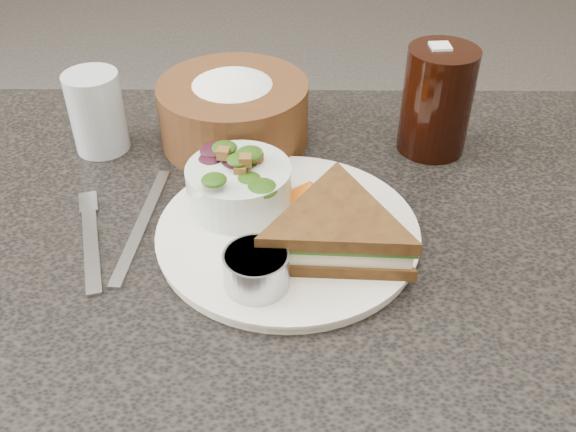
{
  "coord_description": "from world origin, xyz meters",
  "views": [
    {
      "loc": [
        0.04,
        -0.55,
        1.21
      ],
      "look_at": [
        0.04,
        -0.0,
        0.78
      ],
      "focal_mm": 40.0,
      "sensor_mm": 36.0,
      "label": 1
    }
  ],
  "objects_px": {
    "dressing_ramekin": "(256,270)",
    "bread_basket": "(233,102)",
    "dinner_plate": "(288,233)",
    "water_glass": "(97,112)",
    "cola_glass": "(437,97)",
    "sandwich": "(337,231)",
    "dining_table": "(262,427)",
    "salad_bowl": "(239,179)"
  },
  "relations": [
    {
      "from": "sandwich",
      "to": "dressing_ramekin",
      "type": "relative_size",
      "value": 2.85
    },
    {
      "from": "dinner_plate",
      "to": "water_glass",
      "type": "height_order",
      "value": "water_glass"
    },
    {
      "from": "dining_table",
      "to": "bread_basket",
      "type": "distance_m",
      "value": 0.48
    },
    {
      "from": "sandwich",
      "to": "cola_glass",
      "type": "bearing_deg",
      "value": 60.92
    },
    {
      "from": "dining_table",
      "to": "bread_basket",
      "type": "xyz_separation_m",
      "value": [
        -0.04,
        0.2,
        0.43
      ]
    },
    {
      "from": "dining_table",
      "to": "cola_glass",
      "type": "distance_m",
      "value": 0.54
    },
    {
      "from": "water_glass",
      "to": "dressing_ramekin",
      "type": "bearing_deg",
      "value": -51.31
    },
    {
      "from": "sandwich",
      "to": "bread_basket",
      "type": "relative_size",
      "value": 0.94
    },
    {
      "from": "salad_bowl",
      "to": "bread_basket",
      "type": "distance_m",
      "value": 0.17
    },
    {
      "from": "dinner_plate",
      "to": "salad_bowl",
      "type": "xyz_separation_m",
      "value": [
        -0.06,
        0.04,
        0.04
      ]
    },
    {
      "from": "sandwich",
      "to": "cola_glass",
      "type": "relative_size",
      "value": 1.23
    },
    {
      "from": "salad_bowl",
      "to": "dressing_ramekin",
      "type": "height_order",
      "value": "salad_bowl"
    },
    {
      "from": "sandwich",
      "to": "water_glass",
      "type": "distance_m",
      "value": 0.37
    },
    {
      "from": "bread_basket",
      "to": "dressing_ramekin",
      "type": "bearing_deg",
      "value": -81.58
    },
    {
      "from": "cola_glass",
      "to": "water_glass",
      "type": "xyz_separation_m",
      "value": [
        -0.44,
        -0.0,
        -0.02
      ]
    },
    {
      "from": "dinner_plate",
      "to": "water_glass",
      "type": "distance_m",
      "value": 0.32
    },
    {
      "from": "dinner_plate",
      "to": "dining_table",
      "type": "bearing_deg",
      "value": 172.69
    },
    {
      "from": "dressing_ramekin",
      "to": "bread_basket",
      "type": "distance_m",
      "value": 0.3
    },
    {
      "from": "dining_table",
      "to": "dinner_plate",
      "type": "height_order",
      "value": "dinner_plate"
    },
    {
      "from": "cola_glass",
      "to": "water_glass",
      "type": "relative_size",
      "value": 1.42
    },
    {
      "from": "dining_table",
      "to": "dinner_plate",
      "type": "bearing_deg",
      "value": -7.31
    },
    {
      "from": "dining_table",
      "to": "sandwich",
      "type": "xyz_separation_m",
      "value": [
        0.09,
        -0.04,
        0.41
      ]
    },
    {
      "from": "dressing_ramekin",
      "to": "water_glass",
      "type": "distance_m",
      "value": 0.35
    },
    {
      "from": "dressing_ramekin",
      "to": "bread_basket",
      "type": "bearing_deg",
      "value": 98.42
    },
    {
      "from": "salad_bowl",
      "to": "water_glass",
      "type": "bearing_deg",
      "value": 143.93
    },
    {
      "from": "dinner_plate",
      "to": "bread_basket",
      "type": "relative_size",
      "value": 1.44
    },
    {
      "from": "dinner_plate",
      "to": "bread_basket",
      "type": "height_order",
      "value": "bread_basket"
    },
    {
      "from": "dining_table",
      "to": "bread_basket",
      "type": "bearing_deg",
      "value": 99.85
    },
    {
      "from": "dressing_ramekin",
      "to": "cola_glass",
      "type": "distance_m",
      "value": 0.36
    },
    {
      "from": "dressing_ramekin",
      "to": "bread_basket",
      "type": "relative_size",
      "value": 0.33
    },
    {
      "from": "dining_table",
      "to": "bread_basket",
      "type": "relative_size",
      "value": 5.03
    },
    {
      "from": "cola_glass",
      "to": "salad_bowl",
      "type": "bearing_deg",
      "value": -149.39
    },
    {
      "from": "sandwich",
      "to": "water_glass",
      "type": "relative_size",
      "value": 1.75
    },
    {
      "from": "sandwich",
      "to": "bread_basket",
      "type": "height_order",
      "value": "bread_basket"
    },
    {
      "from": "dinner_plate",
      "to": "water_glass",
      "type": "bearing_deg",
      "value": 143.32
    },
    {
      "from": "salad_bowl",
      "to": "dinner_plate",
      "type": "bearing_deg",
      "value": -38.72
    },
    {
      "from": "sandwich",
      "to": "cola_glass",
      "type": "height_order",
      "value": "cola_glass"
    },
    {
      "from": "dinner_plate",
      "to": "salad_bowl",
      "type": "distance_m",
      "value": 0.08
    },
    {
      "from": "dining_table",
      "to": "cola_glass",
      "type": "relative_size",
      "value": 6.6
    },
    {
      "from": "dinner_plate",
      "to": "salad_bowl",
      "type": "height_order",
      "value": "salad_bowl"
    },
    {
      "from": "sandwich",
      "to": "bread_basket",
      "type": "xyz_separation_m",
      "value": [
        -0.13,
        0.24,
        0.02
      ]
    },
    {
      "from": "dining_table",
      "to": "sandwich",
      "type": "distance_m",
      "value": 0.42
    }
  ]
}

